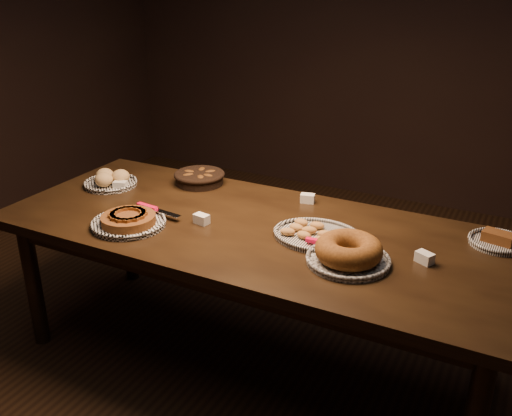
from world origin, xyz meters
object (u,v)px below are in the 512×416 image
at_px(apple_tart_plate, 129,221).
at_px(bundt_cake_plate, 348,253).
at_px(buffet_table, 253,241).
at_px(madeleine_platter, 317,235).

relative_size(apple_tart_plate, bundt_cake_plate, 0.94).
height_order(buffet_table, madeleine_platter, madeleine_platter).
xyz_separation_m(buffet_table, bundt_cake_plate, (0.50, -0.13, 0.12)).
relative_size(madeleine_platter, bundt_cake_plate, 1.03).
xyz_separation_m(apple_tart_plate, madeleine_platter, (0.82, 0.27, -0.01)).
height_order(apple_tart_plate, madeleine_platter, apple_tart_plate).
xyz_separation_m(apple_tart_plate, bundt_cake_plate, (1.01, 0.12, 0.02)).
distance_m(apple_tart_plate, madeleine_platter, 0.86).
relative_size(buffet_table, madeleine_platter, 6.07).
distance_m(apple_tart_plate, bundt_cake_plate, 1.02).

